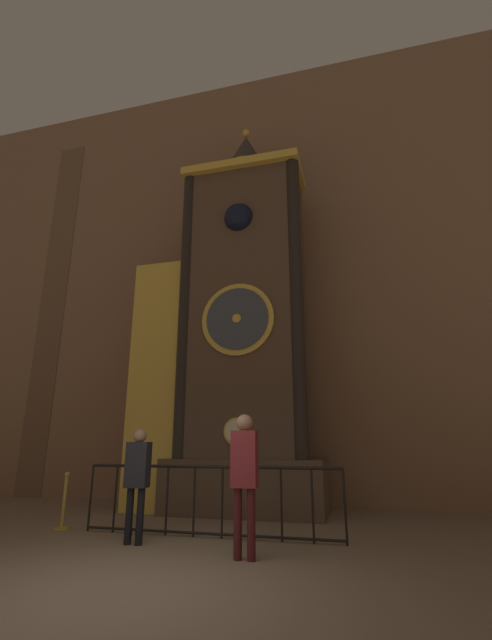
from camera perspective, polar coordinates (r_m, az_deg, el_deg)
ground_plane at (r=5.18m, az=-17.23°, el=-31.38°), size 28.00×28.00×0.00m
cathedral_back_wall at (r=12.17m, az=1.35°, el=7.43°), size 24.00×0.32×12.60m
clock_tower at (r=10.20m, az=-2.13°, el=-1.64°), size 4.40×1.80×9.69m
railing_fence at (r=7.45m, az=-5.08°, el=-22.47°), size 4.33×0.05×1.08m
visitor_near at (r=7.10m, az=-14.27°, el=-19.23°), size 0.36×0.25×1.64m
visitor_far at (r=6.02m, az=-0.20°, el=-19.20°), size 0.35×0.23×1.80m
stanchion_post at (r=8.76m, az=-23.19°, el=-22.33°), size 0.28×0.28×0.94m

